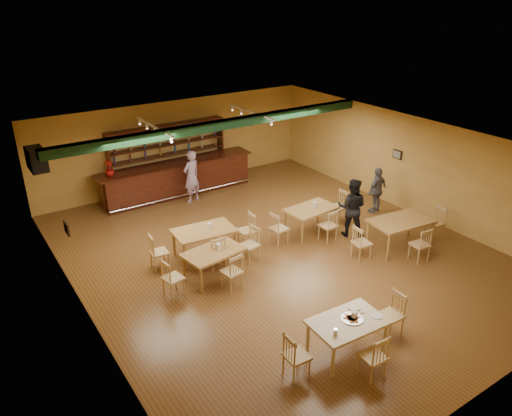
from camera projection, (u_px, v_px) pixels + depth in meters
floor at (277, 252)px, 13.09m from camera, size 12.00×12.00×0.00m
ceiling_beam at (221, 125)px, 14.02m from camera, size 10.00×0.30×0.25m
track_rail_left at (154, 127)px, 13.53m from camera, size 0.05×2.50×0.05m
track_rail_right at (251, 112)px, 15.15m from camera, size 0.05×2.50×0.05m
ac_unit at (37, 159)px, 12.86m from camera, size 0.34×0.70×0.48m
picture_left at (67, 228)px, 10.62m from camera, size 0.04×0.34×0.28m
picture_right at (397, 154)px, 15.28m from camera, size 0.04×0.34×0.28m
bar_counter at (178, 178)px, 16.53m from camera, size 5.40×0.85×1.13m
back_bar_hutch at (168, 157)px, 16.77m from camera, size 4.18×0.40×2.28m
poinsettia at (109, 168)px, 15.05m from camera, size 0.35×0.35×0.49m
dining_table_a at (205, 243)px, 12.75m from camera, size 1.64×1.07×0.78m
dining_table_b at (310, 220)px, 14.07m from camera, size 1.53×0.99×0.74m
dining_table_c at (214, 264)px, 11.85m from camera, size 1.54×1.05×0.71m
dining_table_d at (400, 234)px, 13.17m from camera, size 1.76×1.18×0.83m
near_table at (346, 337)px, 9.34m from camera, size 1.47×0.99×0.76m
pizza_tray at (352, 319)px, 9.23m from camera, size 0.51×0.51×0.01m
parmesan_shaker at (335, 332)px, 8.81m from camera, size 0.08×0.08×0.11m
napkin_stack at (354, 309)px, 9.51m from camera, size 0.22×0.17×0.03m
pizza_server at (356, 314)px, 9.34m from camera, size 0.33×0.16×0.00m
side_plate at (377, 316)px, 9.31m from camera, size 0.23×0.23×0.01m
patron_bar at (192, 176)px, 15.84m from camera, size 0.73×0.59×1.74m
patron_right_a at (352, 208)px, 13.67m from camera, size 1.03×1.05×1.70m
patron_right_b at (377, 190)px, 15.15m from camera, size 0.91×0.50×1.47m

